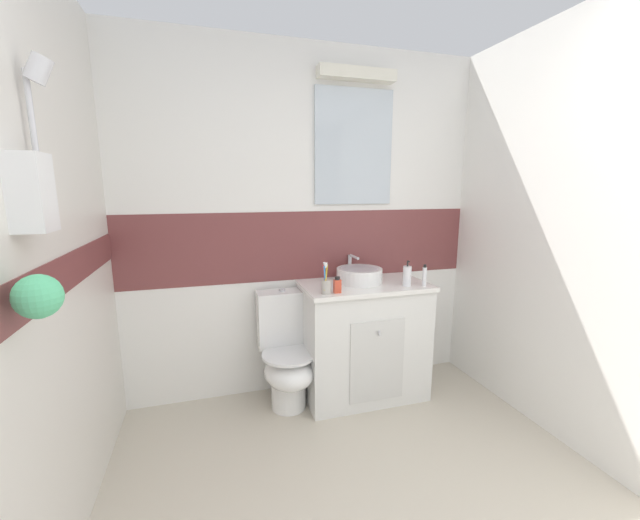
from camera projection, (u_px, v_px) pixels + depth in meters
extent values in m
cube|color=beige|center=(370.00, 504.00, 1.89)|extent=(3.20, 3.48, 0.04)
cube|color=white|center=(306.00, 330.00, 2.98)|extent=(3.20, 0.10, 0.85)
cube|color=brown|center=(305.00, 245.00, 2.85)|extent=(3.20, 0.10, 0.50)
cube|color=white|center=(304.00, 129.00, 2.70)|extent=(3.20, 0.10, 1.15)
cube|color=silver|center=(354.00, 147.00, 2.76)|extent=(0.59, 0.02, 0.81)
cube|color=white|center=(357.00, 74.00, 2.64)|extent=(0.56, 0.10, 0.08)
cube|color=silver|center=(6.00, 270.00, 1.27)|extent=(0.10, 3.48, 2.50)
cube|color=brown|center=(29.00, 296.00, 1.30)|extent=(0.01, 3.48, 0.16)
cube|color=white|center=(31.00, 193.00, 1.26)|extent=(0.10, 0.14, 0.26)
cylinder|color=silver|center=(33.00, 132.00, 1.34)|extent=(0.02, 0.02, 0.42)
cylinder|color=silver|center=(38.00, 69.00, 1.32)|extent=(0.10, 0.07, 0.11)
sphere|color=#59CC8C|center=(38.00, 296.00, 1.17)|extent=(0.14, 0.14, 0.14)
cube|color=white|center=(609.00, 239.00, 2.03)|extent=(0.10, 3.48, 2.50)
cube|color=silver|center=(363.00, 341.00, 2.80)|extent=(0.87, 0.50, 0.82)
cube|color=white|center=(364.00, 285.00, 2.71)|extent=(0.89, 0.52, 0.03)
cube|color=silver|center=(377.00, 361.00, 2.57)|extent=(0.39, 0.01, 0.57)
cylinder|color=silver|center=(379.00, 333.00, 2.52)|extent=(0.02, 0.02, 0.03)
cylinder|color=white|center=(359.00, 275.00, 2.73)|extent=(0.33, 0.33, 0.10)
cylinder|color=#B3B3B8|center=(359.00, 269.00, 2.72)|extent=(0.27, 0.27, 0.01)
cylinder|color=silver|center=(350.00, 266.00, 2.91)|extent=(0.03, 0.03, 0.17)
cylinder|color=silver|center=(354.00, 257.00, 2.81)|extent=(0.02, 0.15, 0.02)
cylinder|color=white|center=(289.00, 395.00, 2.67)|extent=(0.24, 0.24, 0.18)
ellipsoid|color=white|center=(289.00, 371.00, 2.60)|extent=(0.34, 0.42, 0.22)
cylinder|color=white|center=(289.00, 354.00, 2.58)|extent=(0.37, 0.37, 0.02)
cube|color=white|center=(283.00, 318.00, 2.74)|extent=(0.36, 0.17, 0.40)
cylinder|color=silver|center=(282.00, 290.00, 2.70)|extent=(0.04, 0.04, 0.02)
cylinder|color=#B2ADA3|center=(326.00, 287.00, 2.44)|extent=(0.06, 0.06, 0.09)
cylinder|color=gold|center=(326.00, 277.00, 2.41)|extent=(0.03, 0.03, 0.17)
cube|color=white|center=(326.00, 265.00, 2.40)|extent=(0.02, 0.02, 0.03)
cylinder|color=#D83F4C|center=(324.00, 277.00, 2.42)|extent=(0.03, 0.03, 0.16)
cube|color=white|center=(325.00, 265.00, 2.40)|extent=(0.02, 0.02, 0.03)
cylinder|color=#338CD8|center=(326.00, 278.00, 2.41)|extent=(0.03, 0.03, 0.16)
cube|color=white|center=(326.00, 265.00, 2.40)|extent=(0.02, 0.02, 0.03)
cylinder|color=white|center=(407.00, 276.00, 2.63)|extent=(0.06, 0.06, 0.14)
cylinder|color=#262626|center=(408.00, 264.00, 2.62)|extent=(0.01, 0.01, 0.04)
cylinder|color=#262626|center=(409.00, 261.00, 2.60)|extent=(0.01, 0.02, 0.01)
cylinder|color=white|center=(424.00, 277.00, 2.63)|extent=(0.03, 0.03, 0.13)
cylinder|color=black|center=(425.00, 266.00, 2.62)|extent=(0.02, 0.02, 0.02)
cube|color=#D84C33|center=(337.00, 286.00, 2.46)|extent=(0.05, 0.03, 0.09)
cylinder|color=black|center=(337.00, 278.00, 2.45)|extent=(0.03, 0.03, 0.02)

